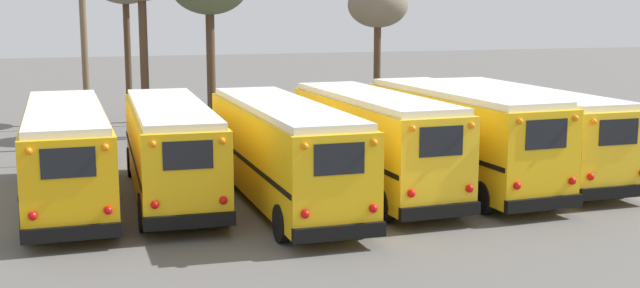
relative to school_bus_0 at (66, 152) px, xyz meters
name	(u,v)px	position (x,y,z in m)	size (l,w,h in m)	color
ground_plane	(319,192)	(7.82, -0.95, -1.64)	(160.00, 160.00, 0.00)	#5B5956
school_bus_0	(66,152)	(0.00, 0.00, 0.00)	(2.52, 10.70, 3.02)	#EAAA0F
school_bus_1	(171,147)	(3.13, -0.19, 0.02)	(2.87, 10.30, 3.02)	yellow
school_bus_2	(282,149)	(6.26, -2.07, 0.07)	(2.56, 10.72, 3.14)	yellow
school_bus_3	(373,140)	(9.39, -1.69, 0.13)	(2.58, 9.44, 3.26)	yellow
school_bus_4	(460,134)	(12.51, -1.67, 0.16)	(2.82, 9.66, 3.33)	yellow
school_bus_5	(521,128)	(15.64, -0.47, 0.04)	(2.68, 10.75, 3.11)	yellow
utility_pole	(85,53)	(1.06, 10.28, 2.43)	(1.80, 0.28, 7.82)	brown
bare_tree_2	(378,7)	(14.24, 9.76, 4.36)	(2.81, 2.81, 7.18)	#473323
fence_line	(261,129)	(7.82, 6.76, -0.64)	(23.70, 0.06, 1.42)	#939399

